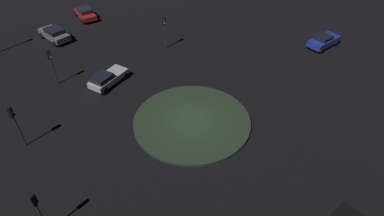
{
  "coord_description": "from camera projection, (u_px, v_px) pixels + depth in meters",
  "views": [
    {
      "loc": [
        -15.55,
        14.14,
        18.88
      ],
      "look_at": [
        0.0,
        0.0,
        1.58
      ],
      "focal_mm": 30.08,
      "sensor_mm": 36.0,
      "label": 1
    }
  ],
  "objects": [
    {
      "name": "car_red",
      "position": [
        85.0,
        13.0,
        44.46
      ],
      "size": [
        4.57,
        2.55,
        1.44
      ],
      "rotation": [
        0.0,
        0.0,
        2.99
      ],
      "color": "red",
      "rests_on": "ground_plane"
    },
    {
      "name": "car_silver",
      "position": [
        107.0,
        78.0,
        32.16
      ],
      "size": [
        2.95,
        4.5,
        1.41
      ],
      "rotation": [
        0.0,
        0.0,
        -1.28
      ],
      "color": "silver",
      "rests_on": "ground_plane"
    },
    {
      "name": "car_blue",
      "position": [
        324.0,
        41.0,
        38.21
      ],
      "size": [
        2.29,
        4.34,
        1.52
      ],
      "rotation": [
        0.0,
        0.0,
        -1.64
      ],
      "color": "#1E38A5",
      "rests_on": "ground_plane"
    },
    {
      "name": "ground_plane",
      "position": [
        192.0,
        122.0,
        28.23
      ],
      "size": [
        115.62,
        115.62,
        0.0
      ],
      "primitive_type": "plane",
      "color": "black"
    },
    {
      "name": "traffic_light_southeast",
      "position": [
        164.0,
        26.0,
        36.55
      ],
      "size": [
        0.4,
        0.37,
        3.96
      ],
      "rotation": [
        0.0,
        0.0,
        2.64
      ],
      "color": "#2D2D2D",
      "rests_on": "ground_plane"
    },
    {
      "name": "traffic_light_north",
      "position": [
        37.0,
        206.0,
        18.61
      ],
      "size": [
        0.32,
        0.37,
        3.71
      ],
      "rotation": [
        0.0,
        0.0,
        -1.46
      ],
      "color": "#2D2D2D",
      "rests_on": "ground_plane"
    },
    {
      "name": "car_grey",
      "position": [
        54.0,
        34.0,
        39.52
      ],
      "size": [
        4.71,
        2.45,
        1.55
      ],
      "rotation": [
        0.0,
        0.0,
        0.09
      ],
      "color": "slate",
      "rests_on": "ground_plane"
    },
    {
      "name": "traffic_light_northeast",
      "position": [
        51.0,
        60.0,
        31.0
      ],
      "size": [
        0.39,
        0.36,
        3.82
      ],
      "rotation": [
        0.0,
        0.0,
        -2.71
      ],
      "color": "#2D2D2D",
      "rests_on": "ground_plane"
    },
    {
      "name": "roundabout_island",
      "position": [
        192.0,
        121.0,
        28.15
      ],
      "size": [
        10.27,
        10.27,
        0.24
      ],
      "primitive_type": "cylinder",
      "color": "#263823",
      "rests_on": "ground_plane"
    },
    {
      "name": "traffic_light_northeast_near",
      "position": [
        14.0,
        119.0,
        24.26
      ],
      "size": [
        0.37,
        0.4,
        3.94
      ],
      "rotation": [
        0.0,
        0.0,
        -2.1
      ],
      "color": "#2D2D2D",
      "rests_on": "ground_plane"
    }
  ]
}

